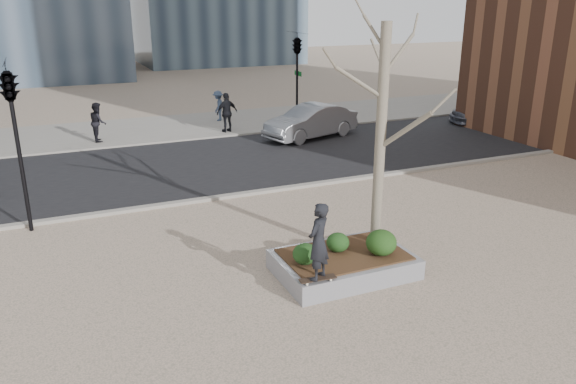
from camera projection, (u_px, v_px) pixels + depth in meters
name	position (u px, v px, depth m)	size (l,w,h in m)	color
ground	(304.00, 281.00, 12.40)	(120.00, 120.00, 0.00)	tan
street	(190.00, 166.00, 21.06)	(60.00, 8.00, 0.02)	black
far_sidewalk	(154.00, 129.00, 27.13)	(60.00, 6.00, 0.02)	gray
planter	(344.00, 264.00, 12.71)	(3.00, 2.00, 0.45)	gray
planter_mulch	(344.00, 254.00, 12.63)	(2.70, 1.70, 0.04)	#382314
sycamore_tree	(382.00, 102.00, 12.20)	(2.80, 2.80, 6.60)	gray
shrub_left	(305.00, 254.00, 12.07)	(0.55, 0.55, 0.46)	black
shrub_middle	(338.00, 242.00, 12.67)	(0.52, 0.52, 0.44)	#103414
shrub_right	(381.00, 243.00, 12.49)	(0.69, 0.69, 0.58)	#183410
skateboard	(318.00, 280.00, 11.45)	(0.78, 0.20, 0.07)	black
skateboarder	(318.00, 242.00, 11.17)	(0.59, 0.39, 1.63)	black
car_silver	(311.00, 122.00, 25.09)	(1.56, 4.47, 1.47)	gray
car_third	(494.00, 111.00, 28.12)	(1.78, 4.37, 1.27)	#565763
pedestrian_a	(98.00, 122.00, 24.43)	(0.83, 0.64, 1.70)	black
pedestrian_b	(218.00, 106.00, 28.68)	(0.99, 0.57, 1.53)	#374864
pedestrian_c	(227.00, 112.00, 26.15)	(1.08, 0.45, 1.83)	black
traffic_light_near	(19.00, 150.00, 14.44)	(0.60, 2.48, 4.50)	black
traffic_light_far	(297.00, 81.00, 26.80)	(0.60, 2.48, 4.50)	black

